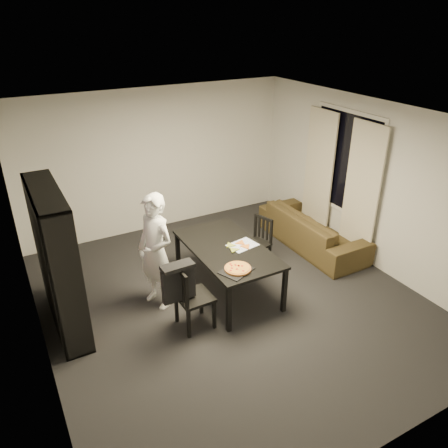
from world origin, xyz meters
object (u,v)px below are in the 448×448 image
dining_table (227,251)px  person (156,252)px  chair_left (188,294)px  pepperoni_pizza (238,268)px  chair_right (259,238)px  baking_tray (236,271)px  bookshelf (57,261)px  sofa (312,229)px

dining_table → person: person is taller
chair_left → pepperoni_pizza: 0.71m
dining_table → person: bearing=169.1°
chair_right → pepperoni_pizza: bearing=-61.3°
chair_right → baking_tray: bearing=-61.7°
chair_right → pepperoni_pizza: 1.41m
chair_right → chair_left: bearing=-77.9°
chair_left → pepperoni_pizza: (0.67, -0.08, 0.22)m
chair_right → dining_table: bearing=-80.0°
bookshelf → sofa: (4.19, 0.13, -0.64)m
bookshelf → pepperoni_pizza: bookshelf is taller
chair_left → person: bearing=10.8°
person → pepperoni_pizza: person is taller
dining_table → person: (-1.00, 0.19, 0.17)m
chair_left → pepperoni_pizza: size_ratio=2.64×
pepperoni_pizza → person: bearing=136.8°
chair_right → person: size_ratio=0.50×
dining_table → chair_right: size_ratio=2.09×
chair_left → pepperoni_pizza: chair_left is taller
baking_tray → pepperoni_pizza: (0.03, 0.01, 0.02)m
bookshelf → chair_right: 3.07m
bookshelf → person: (1.22, -0.17, -0.12)m
person → sofa: (2.97, 0.30, -0.52)m
dining_table → chair_left: size_ratio=1.87×
dining_table → baking_tray: (-0.20, -0.60, 0.07)m
bookshelf → chair_left: bookshelf is taller
sofa → chair_left: bearing=109.4°
person → baking_tray: person is taller
chair_right → bookshelf: bearing=-105.8°
chair_left → sofa: size_ratio=0.43×
chair_right → pepperoni_pizza: (-0.98, -0.99, 0.28)m
person → baking_tray: 1.13m
dining_table → sofa: size_ratio=0.81×
sofa → person: bearing=95.7°
dining_table → chair_right: bearing=26.5°
person → pepperoni_pizza: 1.14m
baking_tray → dining_table: bearing=71.6°
bookshelf → pepperoni_pizza: (2.05, -0.94, -0.20)m
bookshelf → baking_tray: size_ratio=4.75×
chair_right → person: bearing=-100.0°
dining_table → bookshelf: bearing=170.8°
bookshelf → baking_tray: 2.25m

